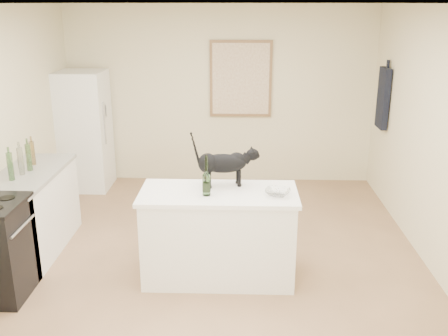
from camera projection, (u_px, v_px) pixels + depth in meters
floor at (210, 266)px, 5.32m from camera, size 5.50×5.50×0.00m
ceiling at (208, 3)px, 4.51m from camera, size 5.50×5.50×0.00m
wall_back at (220, 96)px, 7.53m from camera, size 4.50×0.00×4.50m
wall_front at (172, 308)px, 2.30m from camera, size 4.50×0.00×4.50m
wall_right at (446, 147)px, 4.84m from camera, size 0.00×5.50×5.50m
island_base at (219, 237)px, 4.99m from camera, size 1.44×0.67×0.86m
island_top at (219, 194)px, 4.85m from camera, size 1.50×0.70×0.04m
left_cabinets at (32, 214)px, 5.53m from camera, size 0.60×1.40×0.86m
left_countertop at (27, 174)px, 5.39m from camera, size 0.62×1.44×0.04m
fridge at (84, 131)px, 7.35m from camera, size 0.68×0.68×1.70m
artwork_frame at (241, 79)px, 7.41m from camera, size 0.90×0.03×1.10m
artwork_canvas at (241, 79)px, 7.40m from camera, size 0.82×0.00×1.02m
hanging_garment at (383, 98)px, 6.76m from camera, size 0.08×0.34×0.80m
black_cat at (223, 166)px, 4.93m from camera, size 0.61×0.29×0.41m
wine_bottle at (206, 177)px, 4.70m from camera, size 0.10×0.10×0.35m
glass_bowl at (278, 192)px, 4.74m from camera, size 0.28×0.28×0.06m
fridge_paper at (107, 110)px, 7.27m from camera, size 0.03×0.12×0.16m
counter_bottle_cluster at (23, 160)px, 5.34m from camera, size 0.12×0.57×0.29m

